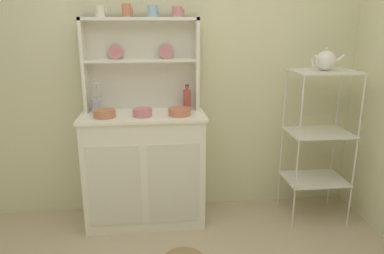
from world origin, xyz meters
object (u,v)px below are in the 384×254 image
at_px(cup_cream_0, 100,11).
at_px(porcelain_teapot, 326,61).
at_px(bowl_mixing_large, 105,113).
at_px(hutch_cabinet, 145,167).
at_px(jam_bottle, 187,99).
at_px(hutch_shelf_unit, 141,57).
at_px(bakers_rack, 319,128).
at_px(utensil_jar, 97,105).

relative_size(cup_cream_0, porcelain_teapot, 0.35).
bearing_deg(bowl_mixing_large, hutch_cabinet, 14.95).
distance_m(cup_cream_0, jam_bottle, 0.92).
distance_m(hutch_cabinet, hutch_shelf_unit, 0.86).
relative_size(hutch_shelf_unit, bakers_rack, 0.72).
distance_m(hutch_cabinet, jam_bottle, 0.63).
bearing_deg(bowl_mixing_large, hutch_shelf_unit, 40.70).
height_order(hutch_shelf_unit, cup_cream_0, cup_cream_0).
distance_m(hutch_shelf_unit, bowl_mixing_large, 0.53).
bearing_deg(hutch_shelf_unit, jam_bottle, -12.42).
bearing_deg(bakers_rack, jam_bottle, 170.17).
bearing_deg(utensil_jar, hutch_shelf_unit, 13.75).
bearing_deg(hutch_cabinet, cup_cream_0, 156.55).
height_order(bakers_rack, bowl_mixing_large, bakers_rack).
xyz_separation_m(hutch_cabinet, utensil_jar, (-0.35, 0.08, 0.50)).
relative_size(hutch_cabinet, bakers_rack, 0.78).
relative_size(cup_cream_0, utensil_jar, 0.33).
height_order(hutch_cabinet, porcelain_teapot, porcelain_teapot).
relative_size(hutch_cabinet, bowl_mixing_large, 5.92).
xyz_separation_m(cup_cream_0, utensil_jar, (-0.07, -0.04, -0.69)).
bearing_deg(porcelain_teapot, bakers_rack, -0.00).
relative_size(bakers_rack, bowl_mixing_large, 7.63).
height_order(hutch_shelf_unit, bakers_rack, hutch_shelf_unit).
height_order(cup_cream_0, porcelain_teapot, cup_cream_0).
xyz_separation_m(bakers_rack, jam_bottle, (-1.03, 0.18, 0.22)).
relative_size(jam_bottle, porcelain_teapot, 0.85).
height_order(bowl_mixing_large, porcelain_teapot, porcelain_teapot).
height_order(bowl_mixing_large, utensil_jar, utensil_jar).
xyz_separation_m(utensil_jar, porcelain_teapot, (1.72, -0.17, 0.34)).
relative_size(bakers_rack, cup_cream_0, 14.62).
xyz_separation_m(hutch_shelf_unit, bakers_rack, (1.37, -0.25, -0.54)).
height_order(hutch_shelf_unit, porcelain_teapot, hutch_shelf_unit).
distance_m(hutch_cabinet, bowl_mixing_large, 0.55).
bearing_deg(jam_bottle, bakers_rack, -9.83).
bearing_deg(cup_cream_0, jam_bottle, -3.27).
height_order(hutch_cabinet, bakers_rack, bakers_rack).
relative_size(hutch_shelf_unit, bowl_mixing_large, 5.50).
relative_size(hutch_cabinet, porcelain_teapot, 3.95).
distance_m(hutch_cabinet, cup_cream_0, 1.23).
xyz_separation_m(hutch_shelf_unit, jam_bottle, (0.35, -0.08, -0.32)).
relative_size(cup_cream_0, jam_bottle, 0.41).
height_order(hutch_cabinet, bowl_mixing_large, bowl_mixing_large).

